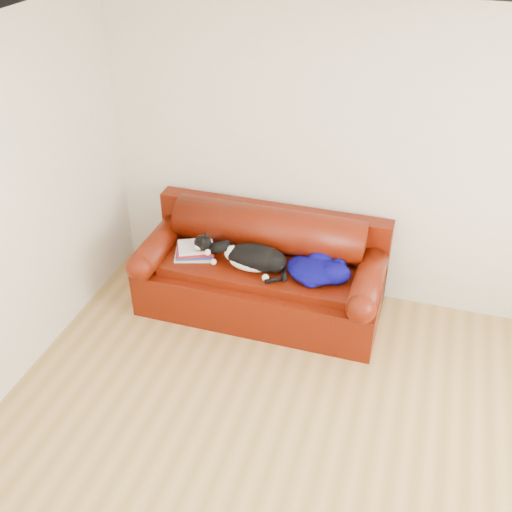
{
  "coord_description": "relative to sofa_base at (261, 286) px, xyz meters",
  "views": [
    {
      "loc": [
        0.52,
        -2.59,
        3.4
      ],
      "look_at": [
        -0.71,
        1.35,
        0.65
      ],
      "focal_mm": 42.0,
      "sensor_mm": 36.0,
      "label": 1
    }
  ],
  "objects": [
    {
      "name": "book_stack",
      "position": [
        -0.58,
        -0.07,
        0.31
      ],
      "size": [
        0.39,
        0.34,
        0.1
      ],
      "rotation": [
        0.0,
        0.0,
        0.38
      ],
      "color": "beige",
      "rests_on": "sofa_base"
    },
    {
      "name": "blanket",
      "position": [
        0.51,
        -0.06,
        0.33
      ],
      "size": [
        0.61,
        0.49,
        0.16
      ],
      "rotation": [
        0.0,
        0.0,
        0.28
      ],
      "color": "#030241",
      "rests_on": "sofa_base"
    },
    {
      "name": "room_shell",
      "position": [
        0.84,
        -1.48,
        1.43
      ],
      "size": [
        4.52,
        4.02,
        2.61
      ],
      "color": "beige",
      "rests_on": "ground"
    },
    {
      "name": "cat",
      "position": [
        -0.02,
        -0.11,
        0.37
      ],
      "size": [
        0.73,
        0.36,
        0.27
      ],
      "rotation": [
        0.0,
        0.0,
        -0.16
      ],
      "color": "black",
      "rests_on": "sofa_base"
    },
    {
      "name": "sofa_back",
      "position": [
        -0.0,
        0.24,
        0.3
      ],
      "size": [
        2.1,
        1.01,
        0.88
      ],
      "color": "#360202",
      "rests_on": "ground"
    },
    {
      "name": "sofa_base",
      "position": [
        0.0,
        0.0,
        0.0
      ],
      "size": [
        2.1,
        0.9,
        0.5
      ],
      "color": "#360202",
      "rests_on": "ground"
    },
    {
      "name": "ground",
      "position": [
        0.71,
        -1.49,
        -0.24
      ],
      "size": [
        4.5,
        4.5,
        0.0
      ],
      "primitive_type": "plane",
      "color": "olive",
      "rests_on": "ground"
    }
  ]
}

